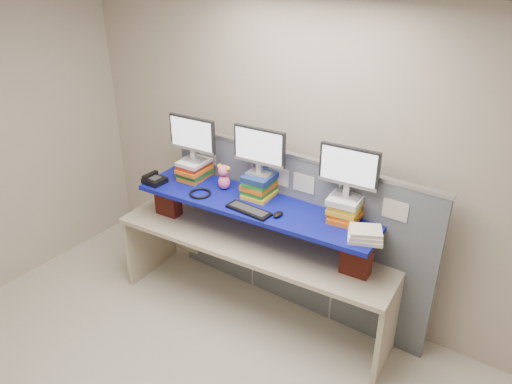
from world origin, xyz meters
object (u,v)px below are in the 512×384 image
Objects in this scene: monitor_right at (349,169)px; desk at (256,252)px; monitor_left at (192,136)px; desk_phone at (154,180)px; monitor_center at (259,149)px; blue_board at (256,204)px; keyboard at (249,210)px.

desk is at bearing -171.03° from monitor_right.
desk is at bearing -9.18° from monitor_left.
desk is 1.22m from monitor_right.
desk_phone is at bearing -135.89° from monitor_left.
monitor_left is at bearing 180.00° from monitor_center.
desk_phone is at bearing -164.89° from monitor_center.
monitor_left is 1.48m from monitor_right.
blue_board is 4.54× the size of monitor_center.
monitor_right is at bearing 8.97° from desk.
monitor_right is at bearing 8.97° from blue_board.
keyboard is 1.03m from desk_phone.
keyboard is at bearing 3.60° from desk_phone.
monitor_center is (-0.05, 0.12, 0.96)m from desk.
blue_board is at bearing 12.91° from desk_phone.
monitor_right reaches higher than keyboard.
monitor_left is at bearing 180.00° from monitor_right.
keyboard is (0.09, -0.28, -0.43)m from monitor_center.
monitor_center reaches higher than desk_phone.
desk_phone is (-0.25, -0.28, -0.39)m from monitor_left.
monitor_center is (0.69, 0.05, 0.02)m from monitor_left.
blue_board is 0.48m from monitor_center.
monitor_right is at bearing 0.00° from monitor_center.
monitor_left is at bearing 167.13° from keyboard.
monitor_center is 2.53× the size of desk_phone.
keyboard is (-0.70, -0.34, -0.43)m from monitor_right.
monitor_center is at bearing 110.35° from keyboard.
monitor_right is 1.82m from desk_phone.
blue_board is at bearing -72.61° from monitor_center.
keyboard is (0.04, -0.16, 0.52)m from desk.
monitor_center reaches higher than monitor_left.
desk_phone is at bearing -171.54° from monitor_right.
blue_board is 5.36× the size of keyboard.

